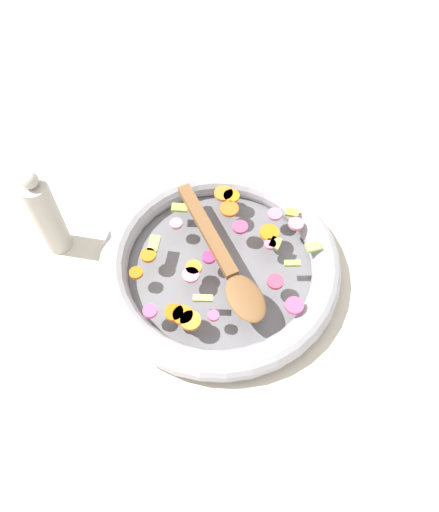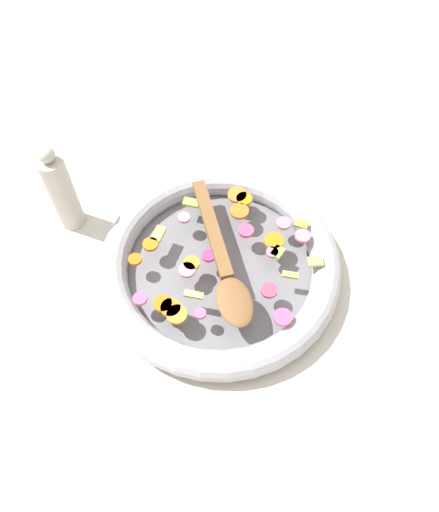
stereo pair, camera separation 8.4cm
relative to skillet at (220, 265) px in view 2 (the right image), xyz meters
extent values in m
plane|color=beige|center=(0.00, 0.00, -0.02)|extent=(4.00, 4.00, 0.00)
cylinder|color=slate|center=(0.00, 0.00, -0.02)|extent=(0.37, 0.37, 0.01)
torus|color=#9E9EA5|center=(0.00, 0.00, 0.00)|extent=(0.42, 0.42, 0.05)
cylinder|color=orange|center=(-0.12, 0.03, 0.03)|extent=(0.03, 0.03, 0.01)
cylinder|color=#D95F0F|center=(-0.14, 0.00, 0.03)|extent=(0.03, 0.03, 0.01)
cylinder|color=orange|center=(-0.07, -0.11, 0.03)|extent=(0.05, 0.05, 0.01)
cylinder|color=orange|center=(-0.08, -0.09, 0.03)|extent=(0.03, 0.03, 0.01)
cylinder|color=#DD600E|center=(-0.09, -0.09, 0.03)|extent=(0.04, 0.04, 0.01)
cylinder|color=orange|center=(0.04, 0.09, 0.03)|extent=(0.05, 0.05, 0.01)
cylinder|color=orange|center=(-0.05, -0.01, 0.03)|extent=(0.03, 0.03, 0.01)
cylinder|color=orange|center=(0.09, 0.02, 0.03)|extent=(0.05, 0.05, 0.01)
cylinder|color=orange|center=(0.05, 0.12, 0.03)|extent=(0.04, 0.04, 0.01)
cylinder|color=orange|center=(0.04, 0.13, 0.03)|extent=(0.05, 0.05, 0.01)
cube|color=#8FB43C|center=(0.15, 0.05, 0.03)|extent=(0.03, 0.02, 0.01)
cube|color=#BAC862|center=(-0.05, -0.07, 0.03)|extent=(0.03, 0.02, 0.01)
cube|color=#9CBF46|center=(-0.04, 0.11, 0.03)|extent=(0.03, 0.02, 0.01)
cube|color=#A7BC4F|center=(0.11, -0.05, 0.03)|extent=(0.03, 0.02, 0.01)
cube|color=#9FC44D|center=(0.10, 0.00, 0.03)|extent=(0.03, 0.03, 0.01)
cube|color=#A9CF5B|center=(0.16, -0.02, 0.03)|extent=(0.03, 0.02, 0.01)
cube|color=#B2C457|center=(-0.10, 0.05, 0.03)|extent=(0.03, 0.04, 0.01)
cylinder|color=#D44C84|center=(-0.13, -0.07, 0.03)|extent=(0.03, 0.03, 0.01)
cylinder|color=pink|center=(-0.06, 0.08, 0.03)|extent=(0.02, 0.02, 0.01)
cylinder|color=pink|center=(0.12, 0.06, 0.03)|extent=(0.03, 0.03, 0.01)
cylinder|color=#C74269|center=(0.05, 0.05, 0.03)|extent=(0.03, 0.03, 0.01)
cylinder|color=#C93D5A|center=(0.08, -0.07, 0.03)|extent=(0.04, 0.04, 0.01)
cylinder|color=#D4306A|center=(-0.02, 0.00, 0.03)|extent=(0.03, 0.03, 0.01)
cylinder|color=pink|center=(0.09, 0.00, 0.03)|extent=(0.03, 0.03, 0.01)
cylinder|color=#D74A78|center=(0.09, -0.12, 0.03)|extent=(0.04, 0.04, 0.01)
cylinder|color=pink|center=(0.15, 0.03, 0.03)|extent=(0.04, 0.04, 0.01)
cylinder|color=#C9355B|center=(0.00, 0.01, 0.03)|extent=(0.03, 0.03, 0.01)
cylinder|color=#E25378|center=(-0.04, -0.11, 0.03)|extent=(0.03, 0.03, 0.01)
cylinder|color=pink|center=(-0.06, -0.03, 0.03)|extent=(0.04, 0.04, 0.01)
cube|color=brown|center=(-0.01, 0.05, 0.04)|extent=(0.06, 0.20, 0.01)
ellipsoid|color=brown|center=(0.02, -0.09, 0.04)|extent=(0.07, 0.10, 0.01)
cylinder|color=#B2ADA3|center=(-0.27, 0.13, 0.06)|extent=(0.05, 0.05, 0.16)
sphere|color=#B2ADA3|center=(-0.27, 0.13, 0.15)|extent=(0.03, 0.03, 0.03)
camera|label=1|loc=(-0.11, -0.43, 0.74)|focal=35.00mm
camera|label=2|loc=(-0.03, -0.45, 0.74)|focal=35.00mm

